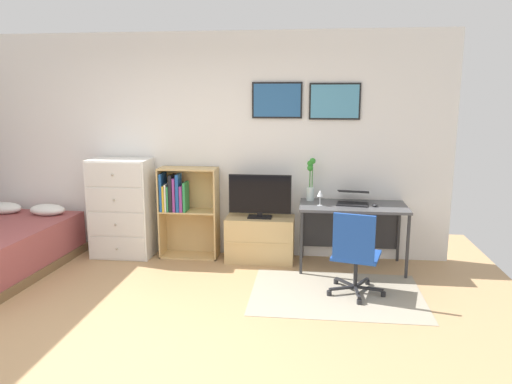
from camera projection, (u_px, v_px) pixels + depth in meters
name	position (u px, v px, depth m)	size (l,w,h in m)	color
ground_plane	(127.00, 346.00, 3.83)	(7.20, 7.20, 0.00)	tan
wall_back_with_posters	(197.00, 145.00, 5.94)	(6.12, 0.09, 2.70)	white
area_rug	(336.00, 294.00, 4.85)	(1.70, 1.20, 0.01)	#9E937F
dresser	(122.00, 208.00, 5.92)	(0.73, 0.46, 1.21)	white
bookshelf	(183.00, 205.00, 5.89)	(0.70, 0.30, 1.11)	tan
tv_stand	(260.00, 239.00, 5.80)	(0.81, 0.41, 0.54)	tan
television	(260.00, 197.00, 5.68)	(0.74, 0.16, 0.52)	black
desk	(352.00, 214.00, 5.58)	(1.20, 0.63, 0.74)	#4C4C4F
office_chair	(355.00, 252.00, 4.71)	(0.58, 0.57, 0.86)	#232326
laptop	(353.00, 198.00, 5.54)	(0.40, 0.42, 0.16)	black
computer_mouse	(375.00, 205.00, 5.40)	(0.06, 0.10, 0.03)	#262628
bamboo_vase	(311.00, 181.00, 5.67)	(0.10, 0.09, 0.50)	silver
wine_glass	(320.00, 194.00, 5.42)	(0.07, 0.07, 0.18)	silver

